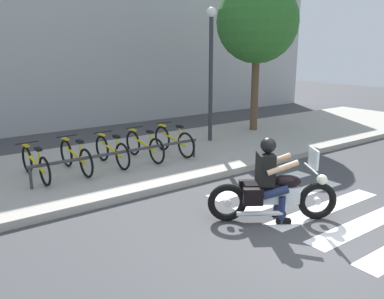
{
  "coord_description": "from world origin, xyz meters",
  "views": [
    {
      "loc": [
        -4.79,
        -3.23,
        2.87
      ],
      "look_at": [
        -0.33,
        2.89,
        0.91
      ],
      "focal_mm": 37.04,
      "sensor_mm": 36.0,
      "label": 1
    }
  ],
  "objects_px": {
    "street_lamp": "(211,63)",
    "tree_near_rack": "(257,22)",
    "rider": "(270,173)",
    "bicycle_0": "(35,164)",
    "bicycle_2": "(112,151)",
    "bicycle_3": "(144,146)",
    "bicycle_1": "(76,157)",
    "bike_rack": "(122,153)",
    "motorcycle": "(273,194)",
    "bicycle_4": "(174,141)"
  },
  "relations": [
    {
      "from": "rider",
      "to": "bicycle_4",
      "type": "height_order",
      "value": "rider"
    },
    {
      "from": "bicycle_1",
      "to": "motorcycle",
      "type": "bearing_deg",
      "value": -65.3
    },
    {
      "from": "motorcycle",
      "to": "bicycle_0",
      "type": "distance_m",
      "value": 4.98
    },
    {
      "from": "bicycle_1",
      "to": "tree_near_rack",
      "type": "distance_m",
      "value": 7.39
    },
    {
      "from": "bicycle_0",
      "to": "bicycle_3",
      "type": "bearing_deg",
      "value": -0.02
    },
    {
      "from": "bicycle_3",
      "to": "bicycle_4",
      "type": "height_order",
      "value": "bicycle_4"
    },
    {
      "from": "bicycle_4",
      "to": "tree_near_rack",
      "type": "distance_m",
      "value": 5.18
    },
    {
      "from": "bicycle_0",
      "to": "street_lamp",
      "type": "relative_size",
      "value": 0.43
    },
    {
      "from": "rider",
      "to": "bicycle_0",
      "type": "bearing_deg",
      "value": 123.54
    },
    {
      "from": "bicycle_1",
      "to": "tree_near_rack",
      "type": "height_order",
      "value": "tree_near_rack"
    },
    {
      "from": "motorcycle",
      "to": "rider",
      "type": "relative_size",
      "value": 1.32
    },
    {
      "from": "rider",
      "to": "bicycle_3",
      "type": "distance_m",
      "value": 4.11
    },
    {
      "from": "rider",
      "to": "bicycle_0",
      "type": "height_order",
      "value": "rider"
    },
    {
      "from": "rider",
      "to": "bike_rack",
      "type": "distance_m",
      "value": 3.68
    },
    {
      "from": "motorcycle",
      "to": "bicycle_0",
      "type": "bearing_deg",
      "value": 123.85
    },
    {
      "from": "bicycle_1",
      "to": "bicycle_2",
      "type": "bearing_deg",
      "value": -0.01
    },
    {
      "from": "bicycle_1",
      "to": "bicycle_4",
      "type": "xyz_separation_m",
      "value": [
        2.62,
        -0.0,
        0.01
      ]
    },
    {
      "from": "motorcycle",
      "to": "bicycle_1",
      "type": "xyz_separation_m",
      "value": [
        -1.9,
        4.14,
        0.04
      ]
    },
    {
      "from": "bicycle_3",
      "to": "street_lamp",
      "type": "height_order",
      "value": "street_lamp"
    },
    {
      "from": "street_lamp",
      "to": "tree_near_rack",
      "type": "relative_size",
      "value": 0.79
    },
    {
      "from": "bicycle_4",
      "to": "rider",
      "type": "bearing_deg",
      "value": -100.77
    },
    {
      "from": "bicycle_2",
      "to": "bike_rack",
      "type": "height_order",
      "value": "bicycle_2"
    },
    {
      "from": "bicycle_0",
      "to": "bike_rack",
      "type": "relative_size",
      "value": 0.42
    },
    {
      "from": "motorcycle",
      "to": "rider",
      "type": "distance_m",
      "value": 0.38
    },
    {
      "from": "motorcycle",
      "to": "tree_near_rack",
      "type": "xyz_separation_m",
      "value": [
        4.69,
        5.22,
        3.19
      ]
    },
    {
      "from": "motorcycle",
      "to": "bicycle_1",
      "type": "relative_size",
      "value": 1.12
    },
    {
      "from": "bicycle_3",
      "to": "bicycle_4",
      "type": "bearing_deg",
      "value": -0.04
    },
    {
      "from": "bicycle_0",
      "to": "street_lamp",
      "type": "distance_m",
      "value": 5.64
    },
    {
      "from": "bicycle_0",
      "to": "bike_rack",
      "type": "bearing_deg",
      "value": -17.64
    },
    {
      "from": "rider",
      "to": "bicycle_0",
      "type": "xyz_separation_m",
      "value": [
        -2.71,
        4.09,
        -0.34
      ]
    },
    {
      "from": "bicycle_2",
      "to": "bicycle_3",
      "type": "bearing_deg",
      "value": 0.01
    },
    {
      "from": "rider",
      "to": "tree_near_rack",
      "type": "relative_size",
      "value": 0.29
    },
    {
      "from": "bicycle_4",
      "to": "bike_rack",
      "type": "height_order",
      "value": "bicycle_4"
    },
    {
      "from": "street_lamp",
      "to": "tree_near_rack",
      "type": "height_order",
      "value": "tree_near_rack"
    },
    {
      "from": "motorcycle",
      "to": "bicycle_4",
      "type": "distance_m",
      "value": 4.2
    },
    {
      "from": "bicycle_0",
      "to": "street_lamp",
      "type": "height_order",
      "value": "street_lamp"
    },
    {
      "from": "bicycle_1",
      "to": "bicycle_0",
      "type": "bearing_deg",
      "value": 179.94
    },
    {
      "from": "bike_rack",
      "to": "tree_near_rack",
      "type": "bearing_deg",
      "value": 16.0
    },
    {
      "from": "bicycle_4",
      "to": "bike_rack",
      "type": "relative_size",
      "value": 0.41
    },
    {
      "from": "bicycle_3",
      "to": "street_lamp",
      "type": "relative_size",
      "value": 0.43
    },
    {
      "from": "bicycle_0",
      "to": "bicycle_1",
      "type": "relative_size",
      "value": 1.0
    },
    {
      "from": "bicycle_0",
      "to": "bike_rack",
      "type": "distance_m",
      "value": 1.83
    },
    {
      "from": "bicycle_0",
      "to": "bicycle_2",
      "type": "xyz_separation_m",
      "value": [
        1.75,
        -0.0,
        0.01
      ]
    },
    {
      "from": "street_lamp",
      "to": "bicycle_3",
      "type": "bearing_deg",
      "value": -165.43
    },
    {
      "from": "rider",
      "to": "bicycle_2",
      "type": "distance_m",
      "value": 4.22
    },
    {
      "from": "bicycle_4",
      "to": "street_lamp",
      "type": "relative_size",
      "value": 0.43
    },
    {
      "from": "motorcycle",
      "to": "bike_rack",
      "type": "xyz_separation_m",
      "value": [
        -1.03,
        3.58,
        0.1
      ]
    },
    {
      "from": "motorcycle",
      "to": "bike_rack",
      "type": "relative_size",
      "value": 0.47
    },
    {
      "from": "street_lamp",
      "to": "tree_near_rack",
      "type": "xyz_separation_m",
      "value": [
        2.21,
        0.4,
        1.23
      ]
    },
    {
      "from": "bicycle_1",
      "to": "bike_rack",
      "type": "xyz_separation_m",
      "value": [
        0.87,
        -0.55,
        0.06
      ]
    }
  ]
}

